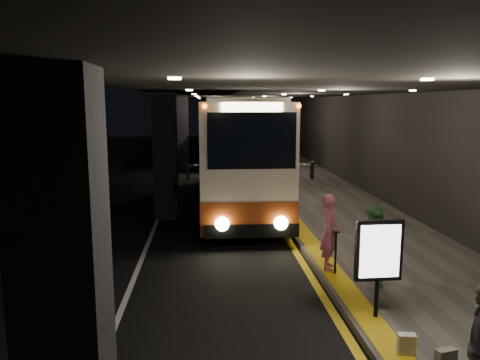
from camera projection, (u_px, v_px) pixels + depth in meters
name	position (u px, v px, depth m)	size (l,w,h in m)	color
ground	(210.00, 251.00, 12.91)	(90.00, 90.00, 0.00)	black
lane_line_white	(161.00, 211.00, 17.70)	(0.12, 50.00, 0.01)	silver
kerb_stripe_yellow	(270.00, 209.00, 18.00)	(0.18, 50.00, 0.01)	gold
sidewalk	(331.00, 206.00, 18.17)	(4.50, 50.00, 0.15)	#514C44
tactile_strip	(283.00, 205.00, 18.02)	(0.50, 50.00, 0.01)	gold
terminal_wall	(391.00, 131.00, 17.85)	(0.10, 50.00, 6.00)	black
support_columns	(165.00, 156.00, 16.38)	(0.80, 24.80, 4.40)	black
canopy	(275.00, 88.00, 17.26)	(9.00, 50.00, 0.40)	black
coach_main	(236.00, 155.00, 18.90)	(2.81, 13.13, 4.08)	beige
coach_second	(220.00, 138.00, 32.09)	(2.71, 10.98, 3.42)	beige
coach_third	(217.00, 130.00, 41.21)	(2.57, 11.38, 3.56)	beige
passenger_boarding	(330.00, 232.00, 11.02)	(0.66, 0.43, 1.81)	#AA4F6B
passenger_waiting_green	(374.00, 246.00, 10.01)	(0.84, 0.52, 1.73)	#3F7240
bag_plain	(406.00, 344.00, 7.32)	(0.27, 0.16, 0.34)	silver
info_sign	(379.00, 252.00, 8.42)	(0.87, 0.14, 1.84)	black
stanchion_post	(336.00, 253.00, 10.73)	(0.05, 0.05, 1.00)	black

